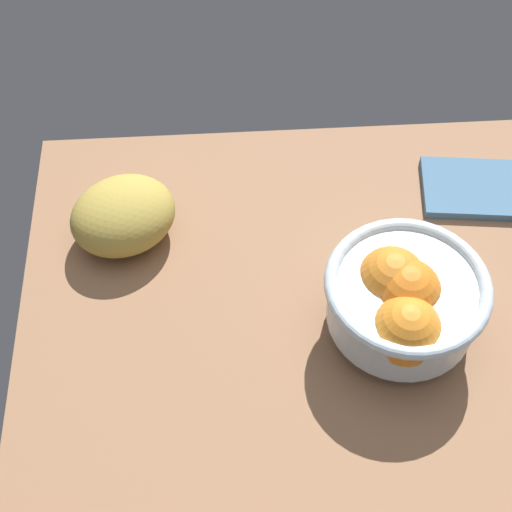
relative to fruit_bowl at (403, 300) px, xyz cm
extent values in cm
cube|color=#916748|center=(6.39, -3.02, -8.21)|extent=(80.10, 64.58, 3.00)
cylinder|color=silver|center=(-0.25, -0.31, -5.50)|extent=(10.89, 10.89, 2.41)
cylinder|color=silver|center=(-0.25, -0.31, -0.89)|extent=(17.59, 17.59, 6.81)
torus|color=silver|center=(-0.25, -0.31, 2.51)|extent=(19.19, 19.19, 1.60)
sphere|color=orange|center=(0.66, 4.69, 0.87)|extent=(8.09, 8.09, 8.09)
sphere|color=orange|center=(1.20, -2.11, 0.90)|extent=(8.29, 8.29, 8.29)
sphere|color=orange|center=(-0.25, -0.31, 0.89)|extent=(8.25, 8.25, 8.25)
sphere|color=orange|center=(-0.25, -0.31, 0.89)|extent=(8.21, 8.21, 8.21)
ellipsoid|color=#AF9640|center=(33.34, -16.90, -2.61)|extent=(17.82, 16.96, 8.19)
cube|color=#486E8F|center=(-14.96, -21.49, -6.06)|extent=(15.78, 12.03, 1.30)
camera|label=1|loc=(20.08, 47.40, 74.90)|focal=54.02mm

